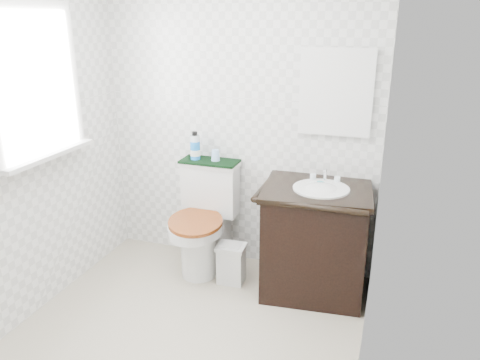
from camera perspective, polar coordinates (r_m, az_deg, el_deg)
The scene contains 13 objects.
floor at distance 3.16m, azimuth -7.53°, elevation -19.14°, with size 2.40×2.40×0.00m, color #BCB097.
wall_back at distance 3.67m, azimuth -0.15°, elevation 7.36°, with size 2.40×2.40×0.00m, color silver.
wall_left at distance 3.24m, azimuth -26.33°, elevation 3.73°, with size 2.40×2.40×0.00m, color silver.
wall_right at distance 2.33m, azimuth 16.22°, elevation -0.49°, with size 2.40×2.40×0.00m, color silver.
window at distance 3.34m, azimuth -23.87°, elevation 10.65°, with size 0.02×0.70×0.90m, color white.
mirror at distance 3.44m, azimuth 11.60°, elevation 10.40°, with size 0.50×0.02×0.60m, color silver.
toilet at distance 3.79m, azimuth -4.28°, elevation -5.43°, with size 0.53×0.69×0.86m.
vanity at distance 3.49m, azimuth 9.11°, elevation -6.88°, with size 0.81×0.71×0.92m.
trash_bin at distance 3.66m, azimuth -1.08°, elevation -10.12°, with size 0.23×0.19×0.32m.
towel at distance 3.72m, azimuth -3.72°, elevation 2.28°, with size 0.46×0.22×0.02m, color black.
mouthwash_bottle at distance 3.74m, azimuth -5.50°, elevation 4.06°, with size 0.08×0.08×0.22m.
cup at distance 3.70m, azimuth -3.01°, elevation 3.04°, with size 0.07×0.07×0.09m, color #93BFF0.
soap_bar at distance 3.42m, azimuth 9.81°, elevation -0.25°, with size 0.07×0.04×0.02m, color #176F71.
Camera 1 is at (1.15, -2.20, 1.96)m, focal length 35.00 mm.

